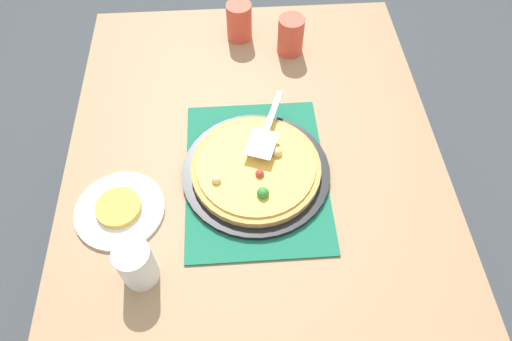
% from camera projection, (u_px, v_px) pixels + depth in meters
% --- Properties ---
extents(ground_plane, '(8.00, 8.00, 0.00)m').
position_uv_depth(ground_plane, '(256.00, 280.00, 1.78)').
color(ground_plane, '#3D4247').
extents(dining_table, '(1.40, 1.00, 0.75)m').
position_uv_depth(dining_table, '(256.00, 197.00, 1.26)').
color(dining_table, '#9E7A56').
rests_on(dining_table, ground_plane).
extents(placemat, '(0.48, 0.36, 0.01)m').
position_uv_depth(placemat, '(256.00, 174.00, 1.16)').
color(placemat, '#196B4C').
rests_on(placemat, dining_table).
extents(pizza_pan, '(0.38, 0.38, 0.01)m').
position_uv_depth(pizza_pan, '(256.00, 172.00, 1.15)').
color(pizza_pan, black).
rests_on(pizza_pan, placemat).
extents(pizza, '(0.33, 0.33, 0.05)m').
position_uv_depth(pizza, '(256.00, 168.00, 1.14)').
color(pizza, tan).
rests_on(pizza, pizza_pan).
extents(plate_near_left, '(0.22, 0.22, 0.01)m').
position_uv_depth(plate_near_left, '(120.00, 210.00, 1.10)').
color(plate_near_left, white).
rests_on(plate_near_left, dining_table).
extents(served_slice_left, '(0.11, 0.11, 0.02)m').
position_uv_depth(served_slice_left, '(119.00, 207.00, 1.09)').
color(served_slice_left, gold).
rests_on(served_slice_left, plate_near_left).
extents(cup_near, '(0.08, 0.08, 0.12)m').
position_uv_depth(cup_near, '(239.00, 21.00, 1.42)').
color(cup_near, '#E04C38').
rests_on(cup_near, dining_table).
extents(cup_far, '(0.08, 0.08, 0.12)m').
position_uv_depth(cup_far, '(137.00, 265.00, 0.96)').
color(cup_far, white).
rests_on(cup_far, dining_table).
extents(cup_corner, '(0.08, 0.08, 0.12)m').
position_uv_depth(cup_corner, '(291.00, 35.00, 1.39)').
color(cup_corner, '#E04C38').
rests_on(cup_corner, dining_table).
extents(pizza_server, '(0.23, 0.12, 0.01)m').
position_uv_depth(pizza_server, '(267.00, 130.00, 1.16)').
color(pizza_server, silver).
rests_on(pizza_server, pizza).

